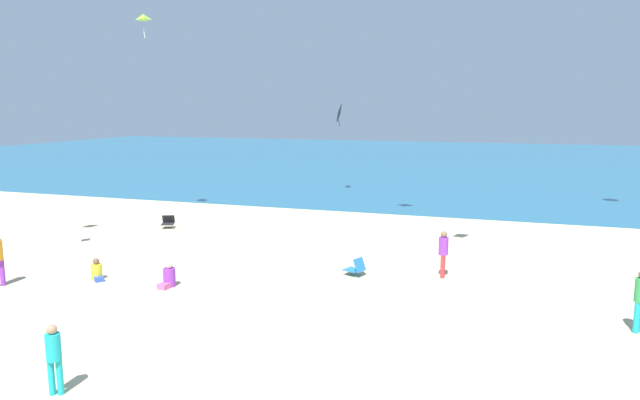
{
  "coord_description": "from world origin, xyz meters",
  "views": [
    {
      "loc": [
        4.91,
        -9.96,
        5.48
      ],
      "look_at": [
        0.0,
        5.2,
        2.84
      ],
      "focal_mm": 31.95,
      "sensor_mm": 36.0,
      "label": 1
    }
  ],
  "objects": [
    {
      "name": "ocean_water",
      "position": [
        0.0,
        48.32,
        0.03
      ],
      "size": [
        120.0,
        60.0,
        0.05
      ],
      "primitive_type": "cube",
      "color": "#236084",
      "rests_on": "ground_plane"
    },
    {
      "name": "kite_black",
      "position": [
        -4.92,
        24.26,
        5.05
      ],
      "size": [
        0.48,
        1.09,
        1.44
      ],
      "rotation": [
        0.0,
        0.0,
        4.85
      ],
      "color": "black"
    },
    {
      "name": "person_2",
      "position": [
        -4.68,
        4.58,
        0.29
      ],
      "size": [
        0.4,
        0.65,
        0.78
      ],
      "rotation": [
        0.0,
        0.0,
        4.62
      ],
      "color": "purple",
      "rests_on": "ground_plane"
    },
    {
      "name": "kite_lime",
      "position": [
        -11.39,
        13.65,
        9.56
      ],
      "size": [
        0.89,
        0.93,
        1.11
      ],
      "rotation": [
        0.0,
        0.0,
        5.37
      ],
      "color": "#99DB33"
    },
    {
      "name": "person_5",
      "position": [
        -3.04,
        -1.84,
        0.81
      ],
      "size": [
        0.37,
        0.37,
        1.41
      ],
      "rotation": [
        0.0,
        0.0,
        1.95
      ],
      "color": "#19ADB2",
      "rests_on": "ground_plane"
    },
    {
      "name": "beach_chair_mid_beach",
      "position": [
        -9.47,
        12.01,
        0.27
      ],
      "size": [
        0.74,
        0.77,
        0.56
      ],
      "rotation": [
        0.0,
        0.0,
        5.12
      ],
      "color": "black",
      "rests_on": "ground_plane"
    },
    {
      "name": "person_3",
      "position": [
        -7.25,
        4.49,
        0.26
      ],
      "size": [
        0.61,
        0.57,
        0.69
      ],
      "rotation": [
        0.0,
        0.0,
        5.62
      ],
      "color": "yellow",
      "rests_on": "ground_plane"
    },
    {
      "name": "ground_plane",
      "position": [
        0.0,
        10.0,
        0.0
      ],
      "size": [
        120.0,
        120.0,
        0.0
      ],
      "primitive_type": "plane",
      "color": "#C6B58C"
    },
    {
      "name": "person_1",
      "position": [
        3.21,
        8.15,
        0.88
      ],
      "size": [
        0.31,
        0.31,
        1.52
      ],
      "rotation": [
        0.0,
        0.0,
        6.26
      ],
      "color": "red",
      "rests_on": "ground_plane"
    },
    {
      "name": "beach_chair_far_right",
      "position": [
        0.5,
        7.45,
        0.28
      ],
      "size": [
        0.75,
        0.67,
        0.61
      ],
      "rotation": [
        0.0,
        0.0,
        2.79
      ],
      "color": "#2370B2",
      "rests_on": "ground_plane"
    }
  ]
}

